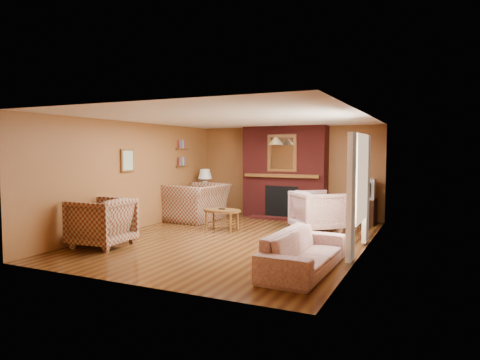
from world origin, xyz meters
The scene contains 20 objects.
floor centered at (0.00, 0.00, 0.00)m, with size 6.50×6.50×0.00m, color #42200E.
ceiling centered at (0.00, 0.00, 2.40)m, with size 6.50×6.50×0.00m, color white.
wall_back centered at (0.00, 3.25, 1.20)m, with size 6.50×6.50×0.00m, color brown.
wall_front centered at (0.00, -3.25, 1.20)m, with size 6.50×6.50×0.00m, color brown.
wall_left centered at (-2.50, 0.00, 1.20)m, with size 6.50×6.50×0.00m, color brown.
wall_right centered at (2.50, 0.00, 1.20)m, with size 6.50×6.50×0.00m, color brown.
fireplace centered at (0.00, 2.98, 1.18)m, with size 2.20×0.82×2.40m.
window_right centered at (2.45, -0.20, 1.13)m, with size 0.10×1.85×2.00m.
bookshelf centered at (-2.44, 1.90, 1.67)m, with size 0.09×0.55×0.71m.
botanical_print centered at (-2.47, -0.30, 1.55)m, with size 0.05×0.40×0.50m.
pendant_light centered at (0.00, 2.30, 2.00)m, with size 0.36×0.36×0.48m.
plaid_loveseat centered at (-1.85, 1.61, 0.46)m, with size 1.41×1.24×0.92m, color maroon.
plaid_armchair centered at (-1.95, -1.67, 0.45)m, with size 0.96×0.99×0.90m, color maroon.
floral_sofa centered at (1.90, -1.65, 0.29)m, with size 2.00×0.78×0.58m, color beige.
floral_armchair centered at (1.27, 1.47, 0.45)m, with size 0.95×0.98×0.89m, color beige.
coffee_table centered at (-0.66, 0.67, 0.41)m, with size 0.89×0.55×0.49m.
side_table centered at (-2.10, 2.45, 0.32)m, with size 0.48×0.48×0.64m, color brown.
table_lamp centered at (-2.10, 2.45, 0.99)m, with size 0.38×0.38×0.62m.
tv_stand centered at (2.05, 2.80, 0.31)m, with size 0.56×0.51×0.61m, color black.
crt_tv centered at (2.05, 2.79, 0.86)m, with size 0.54×0.54×0.49m.
Camera 1 is at (3.65, -7.67, 1.77)m, focal length 32.00 mm.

